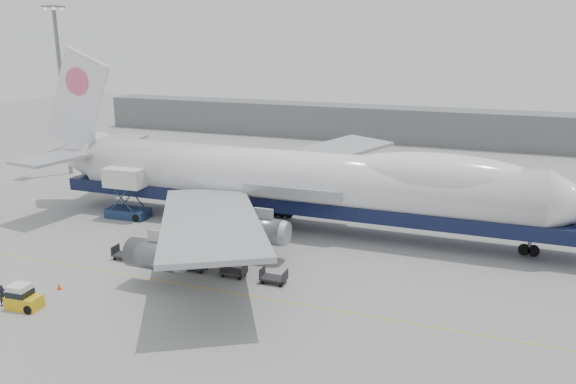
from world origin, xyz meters
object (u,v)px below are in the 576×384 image
at_px(airliner, 299,180).
at_px(catering_truck, 126,190).
at_px(ground_worker, 3,295).
at_px(baggage_tug, 22,298).

xyz_separation_m(airliner, catering_truck, (-20.52, -3.69, -2.18)).
distance_m(airliner, catering_truck, 20.97).
xyz_separation_m(catering_truck, ground_worker, (4.26, -22.82, -2.56)).
height_order(baggage_tug, ground_worker, baggage_tug).
relative_size(airliner, catering_truck, 10.92).
distance_m(baggage_tug, ground_worker, 1.89).
distance_m(catering_truck, ground_worker, 23.35).
xyz_separation_m(catering_truck, baggage_tug, (6.14, -22.63, -2.56)).
bearing_deg(baggage_tug, airliner, 57.23).
relative_size(airliner, ground_worker, 37.59).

